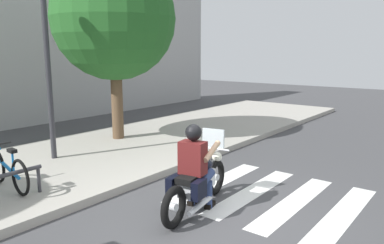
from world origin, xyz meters
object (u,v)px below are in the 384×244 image
Objects in this scene: rider at (195,162)px; bicycle_3 at (8,170)px; tree_near_rack at (114,19)px; motorcycle at (197,182)px; street_lamp at (47,57)px.

bicycle_3 is (-1.57, 2.93, -0.32)m from rider.
bicycle_3 is 5.07m from tree_near_rack.
tree_near_rack is at bearing 63.78° from motorcycle.
bicycle_3 is 0.32× the size of tree_near_rack.
rider is at bearing -116.95° from tree_near_rack.
tree_near_rack reaches higher than street_lamp.
street_lamp is at bearing -169.94° from tree_near_rack.
street_lamp is (0.03, 4.09, 1.61)m from rider.
motorcycle is 1.31× the size of bicycle_3.
bicycle_3 is (-1.64, 2.92, 0.04)m from motorcycle.
motorcycle is 3.35m from bicycle_3.
motorcycle is 5.80m from tree_near_rack.
rider is 3.34m from bicycle_3.
bicycle_3 is at bearing 119.33° from motorcycle.
tree_near_rack is at bearing 22.04° from bicycle_3.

